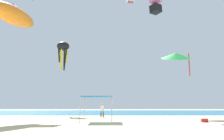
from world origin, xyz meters
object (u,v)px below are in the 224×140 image
Objects in this scene: person_near_tent at (103,109)px; kite_delta_green at (177,55)px; kite_inflatable_orange at (14,15)px; kite_box_pink at (156,4)px; kite_octopus_black at (64,48)px; cooler_box at (205,120)px; canopy_tent at (98,98)px.

kite_delta_green is at bearing 22.03° from person_near_tent.
person_near_tent is 0.39× the size of kite_delta_green.
kite_inflatable_orange is at bearing -148.26° from person_near_tent.
kite_inflatable_orange is 2.31× the size of kite_box_pink.
kite_box_pink is (8.69, 10.64, 17.72)m from person_near_tent.
person_near_tent is at bearing 15.76° from kite_box_pink.
person_near_tent is at bearing 112.33° from kite_octopus_black.
kite_octopus_black is (-6.33, 7.06, 9.18)m from person_near_tent.
kite_box_pink is at bearing 92.39° from cooler_box.
kite_box_pink reaches higher than cooler_box.
kite_octopus_black reaches higher than cooler_box.
person_near_tent is 15.39m from kite_inflatable_orange.
kite_octopus_black is at bearing 113.03° from canopy_tent.
kite_box_pink is at bearing 63.84° from canopy_tent.
person_near_tent reaches higher than cooler_box.
cooler_box is 23.90m from kite_octopus_black.
canopy_tent is 26.02m from kite_box_pink.
cooler_box is (9.64, -0.44, -2.02)m from canopy_tent.
person_near_tent is at bearing -59.95° from kite_inflatable_orange.
kite_inflatable_orange reaches higher than cooler_box.
canopy_tent is 7.52m from person_near_tent.
kite_octopus_black is (-15.80, 14.91, 9.98)m from cooler_box.
kite_delta_green reaches higher than canopy_tent.
kite_inflatable_orange reaches higher than kite_octopus_black.
kite_inflatable_orange is at bearing 153.09° from canopy_tent.
kite_box_pink reaches higher than kite_delta_green.
person_near_tent is 12.32m from cooler_box.
kite_octopus_black is (4.16, 9.24, -1.86)m from kite_inflatable_orange.
canopy_tent is 13.34m from kite_delta_green.
kite_delta_green is 20.35m from kite_inflatable_orange.
kite_box_pink is (19.18, 12.82, 6.68)m from kite_inflatable_orange.
kite_delta_green is 17.14m from kite_octopus_black.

